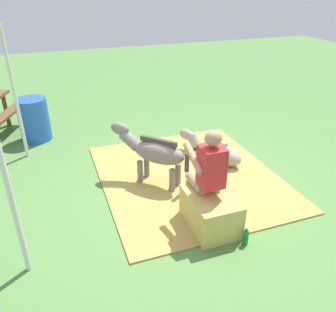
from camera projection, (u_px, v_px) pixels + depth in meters
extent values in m
plane|color=#568442|center=(184.00, 188.00, 5.32)|extent=(24.00, 24.00, 0.00)
cube|color=tan|center=(188.00, 176.00, 5.62)|extent=(3.12, 2.76, 0.02)
cube|color=tan|center=(210.00, 211.00, 4.41)|extent=(0.78, 0.55, 0.48)
cylinder|color=tan|center=(196.00, 183.00, 4.44)|extent=(0.40, 0.14, 0.14)
cylinder|color=tan|center=(189.00, 194.00, 4.75)|extent=(0.11, 0.11, 0.48)
cube|color=black|center=(189.00, 207.00, 4.85)|extent=(0.22, 0.10, 0.06)
cylinder|color=tan|center=(210.00, 180.00, 4.50)|extent=(0.40, 0.14, 0.14)
cylinder|color=tan|center=(203.00, 192.00, 4.81)|extent=(0.11, 0.11, 0.48)
cube|color=black|center=(202.00, 204.00, 4.91)|extent=(0.22, 0.10, 0.06)
cube|color=red|center=(212.00, 167.00, 4.15)|extent=(0.30, 0.28, 0.52)
cylinder|color=tan|center=(194.00, 158.00, 4.23)|extent=(0.50, 0.09, 0.26)
cylinder|color=tan|center=(217.00, 154.00, 4.33)|extent=(0.50, 0.09, 0.26)
sphere|color=tan|center=(213.00, 138.00, 3.97)|extent=(0.20, 0.20, 0.20)
ellipsoid|color=slate|center=(159.00, 153.00, 5.17)|extent=(0.83, 0.81, 0.34)
cylinder|color=slate|center=(140.00, 172.00, 5.37)|extent=(0.09, 0.09, 0.39)
cylinder|color=slate|center=(147.00, 167.00, 5.53)|extent=(0.09, 0.09, 0.39)
cylinder|color=slate|center=(172.00, 181.00, 5.15)|extent=(0.09, 0.09, 0.39)
cylinder|color=slate|center=(178.00, 175.00, 5.30)|extent=(0.09, 0.09, 0.39)
cylinder|color=slate|center=(130.00, 140.00, 5.32)|extent=(0.39, 0.38, 0.33)
ellipsoid|color=slate|center=(120.00, 129.00, 5.32)|extent=(0.34, 0.34, 0.20)
cube|color=#433D3A|center=(158.00, 141.00, 5.08)|extent=(0.48, 0.45, 0.08)
cylinder|color=#433D3A|center=(187.00, 162.00, 5.00)|extent=(0.07, 0.07, 0.30)
ellipsoid|color=gray|center=(219.00, 153.00, 5.97)|extent=(0.97, 0.76, 0.36)
cube|color=gray|center=(194.00, 151.00, 6.36)|extent=(0.36, 0.34, 0.10)
cylinder|color=gray|center=(194.00, 141.00, 6.28)|extent=(0.34, 0.29, 0.30)
ellipsoid|color=gray|center=(186.00, 134.00, 6.35)|extent=(0.34, 0.28, 0.20)
cube|color=#B5A999|center=(216.00, 142.00, 5.93)|extent=(0.43, 0.27, 0.08)
cylinder|color=#197233|center=(246.00, 238.00, 4.18)|extent=(0.07, 0.07, 0.19)
cone|color=#197233|center=(247.00, 230.00, 4.12)|extent=(0.06, 0.06, 0.06)
cylinder|color=blue|center=(34.00, 119.00, 6.74)|extent=(0.58, 0.58, 0.84)
cylinder|color=silver|center=(7.00, 182.00, 3.33)|extent=(0.06, 0.06, 2.29)
cylinder|color=silver|center=(15.00, 95.00, 5.75)|extent=(0.06, 0.06, 2.29)
cube|color=brown|center=(5.00, 116.00, 6.86)|extent=(1.48, 0.79, 0.05)
cube|color=brown|center=(6.00, 111.00, 7.40)|extent=(0.08, 0.08, 0.69)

